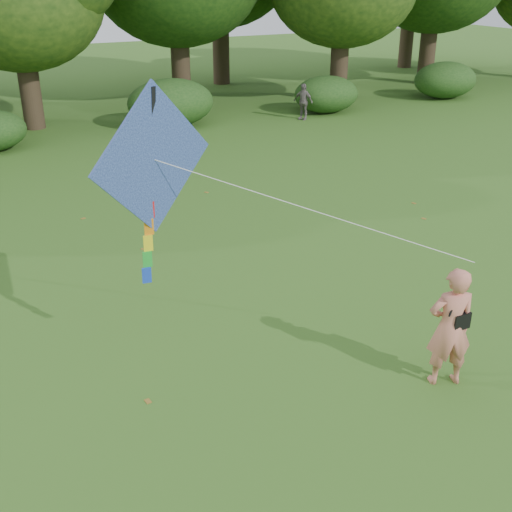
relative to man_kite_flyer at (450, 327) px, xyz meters
name	(u,v)px	position (x,y,z in m)	size (l,w,h in m)	color
ground	(379,375)	(-0.79, 0.57, -0.97)	(100.00, 100.00, 0.00)	#265114
man_kite_flyer	(450,327)	(0.00, 0.00, 0.00)	(0.71, 0.46, 1.94)	#D47863
bystander_right	(303,102)	(7.57, 17.18, -0.23)	(0.87, 0.36, 1.49)	slate
crossbody_bag	(459,319)	(0.12, -0.03, 0.13)	(0.43, 0.20, 0.74)	black
flying_kite	(154,163)	(-3.64, 2.45, 2.37)	(4.94, 2.99, 3.05)	#265CA8
shrub_band	(79,115)	(-1.51, 18.17, -0.11)	(39.15, 3.22, 1.88)	#264919
fallen_leaves	(253,262)	(-0.67, 5.27, -0.97)	(10.85, 14.42, 0.01)	olive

